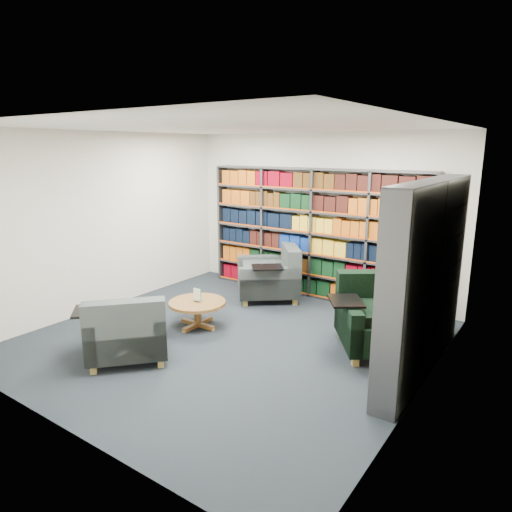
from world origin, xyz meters
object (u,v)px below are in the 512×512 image
Objects in this scene: chair_teal_left at (273,277)px; coffee_table at (197,307)px; chair_green_right at (380,319)px; chair_teal_front at (127,333)px.

chair_teal_left is 1.73× the size of coffee_table.
chair_green_right reaches higher than chair_teal_front.
chair_teal_front reaches higher than coffee_table.
chair_green_right is at bearing 19.13° from coffee_table.
chair_teal_left is at bearing 84.05° from coffee_table.
chair_teal_left is 0.99× the size of chair_green_right.
chair_green_right is 1.76× the size of coffee_table.
chair_green_right reaches higher than coffee_table.
coffee_table is at bearing 90.23° from chair_teal_front.
chair_teal_front is at bearing -93.36° from chair_teal_left.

